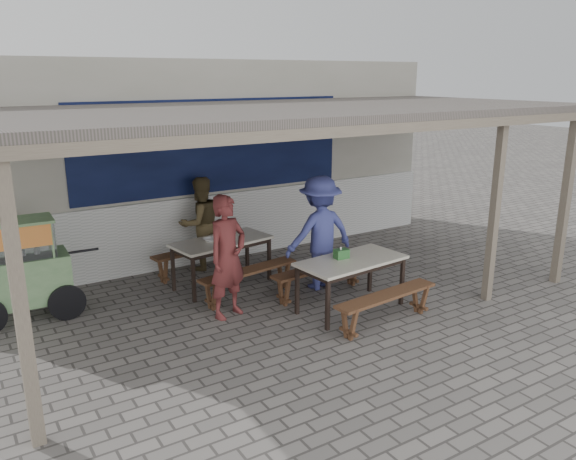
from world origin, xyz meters
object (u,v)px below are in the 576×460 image
Objects in this scene: bench_right_street at (386,301)px; bench_left_street at (249,276)px; tissue_box at (341,255)px; donation_box at (341,254)px; bench_right_wall at (319,273)px; condiment_jar at (227,233)px; table_left at (222,245)px; table_right at (351,264)px; condiment_bowl at (210,240)px; patron_wall_side at (201,224)px; patron_right_table at (320,233)px; patron_street_side at (228,257)px; vendor_cart at (20,267)px; bench_left_wall at (199,254)px.

bench_left_street is at bearing 115.61° from bench_right_street.
donation_box is at bearing 2.06° from tissue_box.
condiment_jar is (-0.89, 1.30, 0.45)m from bench_right_wall.
table_left and table_right have the same top height.
table_left is 14.09× the size of tissue_box.
bench_right_wall is 8.43× the size of condiment_bowl.
patron_wall_side is (-1.02, 2.07, 0.46)m from bench_right_wall.
patron_right_table reaches higher than donation_box.
patron_right_table reaches higher than patron_wall_side.
patron_wall_side reaches higher than condiment_bowl.
patron_street_side is at bearing -115.85° from condiment_jar.
condiment_bowl is (-1.44, 0.91, -0.11)m from patron_right_table.
donation_box is (1.04, -1.72, 0.14)m from table_left.
bench_left_street is (0.11, -0.69, -0.33)m from table_left.
donation_box reaches higher than condiment_jar.
table_right reaches higher than bench_right_street.
vendor_cart is (-2.96, 0.96, 0.42)m from bench_left_street.
condiment_jar reaches higher than bench_left_street.
donation_box is (-0.16, 0.79, 0.47)m from bench_right_street.
table_left is 1.02× the size of patron_wall_side.
patron_wall_side reaches higher than vendor_cart.
patron_wall_side reaches higher than bench_left_street.
patron_right_table is at bearing 82.60° from bench_right_street.
bench_right_street is at bearing -73.35° from table_left.
bench_right_street is (1.30, -3.20, 0.00)m from bench_left_wall.
vendor_cart is 18.59× the size of condiment_jar.
table_right is at bearing -72.59° from bench_left_wall.
bench_left_wall is at bearing 10.85° from vendor_cart.
bench_right_street is (1.09, -1.82, 0.00)m from bench_left_street.
bench_right_wall is at bearing -17.58° from vendor_cart.
bench_left_wall is 2.81m from vendor_cart.
table_left is 8.26× the size of donation_box.
table_left is 1.60m from bench_right_wall.
patron_street_side is at bearing -151.50° from bench_left_street.
patron_right_table is at bearing -18.07° from bench_left_street.
donation_box is at bearing -67.70° from table_left.
bench_right_street is at bearing -58.37° from patron_street_side.
bench_left_street is 14.37× the size of tissue_box.
condiment_bowl is at bearing -105.34° from bench_left_wall.
vendor_cart is 4.38m from donation_box.
patron_street_side is 1.17m from condiment_bowl.
patron_right_table reaches higher than table_left.
table_right is 8.15× the size of condiment_bowl.
bench_right_street is at bearing -76.67° from bench_left_wall.
tissue_box is 0.59× the size of condiment_bowl.
tissue_box is (0.92, -1.03, 0.46)m from bench_left_street.
table_left is 1.01× the size of table_right.
donation_box reaches higher than table_right.
patron_wall_side is (-1.14, 3.44, 0.46)m from bench_right_street.
donation_box is at bearing 96.07° from bench_right_street.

